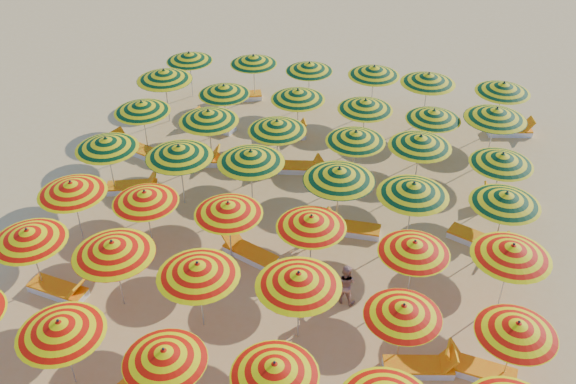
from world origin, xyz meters
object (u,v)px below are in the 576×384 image
object	(u,v)px
umbrella_8	(164,355)
lounger_13	(293,167)
umbrella_46	(428,78)
umbrella_7	(60,327)
umbrella_21	(311,222)
umbrella_15	(299,279)
lounger_4	(59,290)
umbrella_35	(502,159)
umbrella_24	(106,143)
umbrella_14	(198,269)
umbrella_43	(254,60)
umbrella_28	(413,189)
beachgoer_a	(304,231)
umbrella_41	(496,114)
umbrella_42	(189,57)
umbrella_44	(309,67)
umbrella_45	(374,71)
umbrella_30	(142,107)
umbrella_23	(512,251)
lounger_16	(213,125)
umbrella_16	(403,311)
lounger_14	(337,173)
lounger_18	(240,96)
umbrella_9	(275,369)
umbrella_47	(503,87)
lounger_19	(510,131)
umbrella_22	(414,247)
lounger_8	(134,187)
umbrella_27	(339,174)
lounger_17	(284,135)
umbrella_38	(298,94)
lounger_15	(507,202)
umbrella_39	(365,105)
lounger_10	(477,239)
lounger_12	(198,160)
umbrella_25	(179,151)
umbrella_34	(420,141)
umbrella_20	(228,208)
umbrella_31	(208,116)
lounger_7	(249,253)
lounger_5	(420,367)
lounger_9	(351,228)
umbrella_37	(224,90)
umbrella_36	(164,75)
umbrella_40	(434,115)
umbrella_18	(71,188)
umbrella_26	(251,156)

from	to	relation	value
umbrella_8	lounger_13	xyz separation A→B (m)	(0.31, 10.36, -1.62)
umbrella_46	lounger_13	distance (m)	6.55
umbrella_7	umbrella_21	xyz separation A→B (m)	(4.65, 5.25, -0.05)
umbrella_15	lounger_4	size ratio (longest dim) A/B	1.48
umbrella_35	lounger_4	xyz separation A→B (m)	(-11.76, -7.21, -1.74)
umbrella_24	umbrella_7	bearing A→B (deg)	-70.03
umbrella_14	umbrella_43	size ratio (longest dim) A/B	1.22
umbrella_28	beachgoer_a	bearing A→B (deg)	-160.55
umbrella_28	umbrella_41	world-z (taller)	umbrella_41
umbrella_42	umbrella_44	bearing A→B (deg)	3.35
beachgoer_a	umbrella_45	bearing A→B (deg)	-106.64
umbrella_21	umbrella_30	xyz separation A→B (m)	(-7.37, 4.96, 0.05)
umbrella_23	lounger_16	distance (m)	13.24
umbrella_7	umbrella_16	size ratio (longest dim) A/B	1.34
lounger_14	lounger_18	xyz separation A→B (m)	(-5.15, 4.86, 0.00)
umbrella_9	lounger_18	world-z (taller)	umbrella_9
umbrella_44	umbrella_47	world-z (taller)	umbrella_47
lounger_19	umbrella_35	bearing A→B (deg)	-112.03
umbrella_22	lounger_8	bearing A→B (deg)	163.63
umbrella_23	umbrella_27	size ratio (longest dim) A/B	0.85
umbrella_16	lounger_17	world-z (taller)	umbrella_16
umbrella_38	lounger_15	world-z (taller)	umbrella_38
umbrella_39	lounger_10	distance (m)	6.54
umbrella_38	lounger_12	size ratio (longest dim) A/B	1.35
umbrella_25	umbrella_34	size ratio (longest dim) A/B	0.88
umbrella_7	umbrella_34	bearing A→B (deg)	54.66
umbrella_27	umbrella_39	bearing A→B (deg)	89.43
umbrella_20	beachgoer_a	world-z (taller)	umbrella_20
lounger_4	lounger_19	distance (m)	17.53
umbrella_7	umbrella_31	world-z (taller)	umbrella_31
umbrella_23	umbrella_34	bearing A→B (deg)	119.15
umbrella_31	umbrella_46	distance (m)	8.72
lounger_7	umbrella_8	bearing A→B (deg)	108.78
lounger_5	lounger_15	size ratio (longest dim) A/B	1.05
umbrella_27	umbrella_39	distance (m)	4.93
lounger_17	umbrella_35	bearing A→B (deg)	-41.08
lounger_4	lounger_9	world-z (taller)	same
umbrella_25	umbrella_37	size ratio (longest dim) A/B	1.02
umbrella_21	umbrella_36	size ratio (longest dim) A/B	0.91
lounger_8	umbrella_40	bearing A→B (deg)	5.59
umbrella_7	umbrella_24	size ratio (longest dim) A/B	1.21
umbrella_18	lounger_8	xyz separation A→B (m)	(0.43, 2.76, -1.76)
umbrella_14	lounger_8	xyz separation A→B (m)	(-4.50, 5.24, -1.82)
umbrella_43	umbrella_26	bearing A→B (deg)	-73.75
umbrella_45	umbrella_37	bearing A→B (deg)	-151.50
umbrella_7	umbrella_38	size ratio (longest dim) A/B	1.10
umbrella_20	umbrella_22	xyz separation A→B (m)	(5.28, -0.34, -0.05)
umbrella_20	lounger_4	world-z (taller)	umbrella_20
umbrella_16	umbrella_24	bearing A→B (deg)	154.15
lounger_17	umbrella_26	bearing A→B (deg)	-110.94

